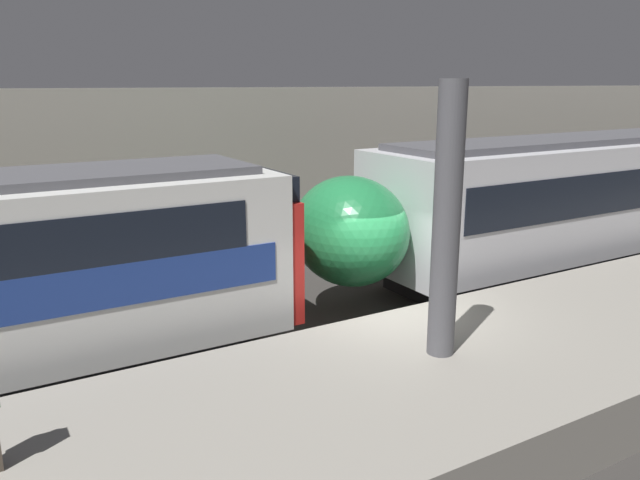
{
  "coord_description": "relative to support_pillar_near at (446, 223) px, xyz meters",
  "views": [
    {
      "loc": [
        -6.78,
        -8.79,
        5.1
      ],
      "look_at": [
        -1.1,
        0.88,
        2.25
      ],
      "focal_mm": 35.0,
      "sensor_mm": 36.0,
      "label": 1
    }
  ],
  "objects": [
    {
      "name": "support_pillar_near",
      "position": [
        0.0,
        0.0,
        0.0
      ],
      "size": [
        0.42,
        0.42,
        4.19
      ],
      "color": "#56565B",
      "rests_on": "platform"
    },
    {
      "name": "ground_plane",
      "position": [
        0.54,
        1.91,
        -3.05
      ],
      "size": [
        120.0,
        120.0,
        0.0
      ],
      "primitive_type": "plane",
      "color": "#33302D"
    },
    {
      "name": "platform",
      "position": [
        0.54,
        -0.26,
        -2.57
      ],
      "size": [
        40.0,
        4.34,
        0.95
      ],
      "color": "gray",
      "rests_on": "ground"
    },
    {
      "name": "train_modern",
      "position": [
        10.8,
        4.11,
        -1.15
      ],
      "size": [
        21.34,
        3.09,
        3.69
      ],
      "color": "black",
      "rests_on": "ground"
    },
    {
      "name": "station_rear_barrier",
      "position": [
        0.54,
        8.8,
        -0.57
      ],
      "size": [
        50.0,
        0.15,
        4.96
      ],
      "color": "#B2AD9E",
      "rests_on": "ground"
    }
  ]
}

